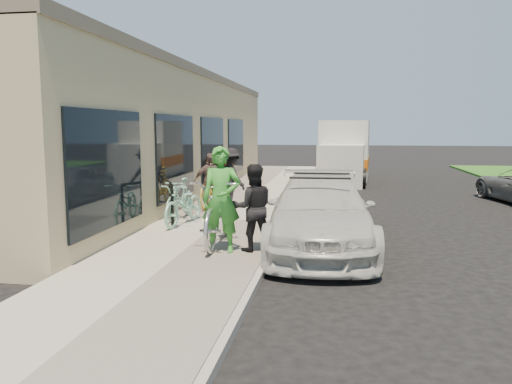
{
  "coord_description": "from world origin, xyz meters",
  "views": [
    {
      "loc": [
        0.71,
        -8.69,
        2.37
      ],
      "look_at": [
        -0.91,
        1.38,
        1.05
      ],
      "focal_mm": 35.0,
      "sensor_mm": 36.0,
      "label": 1
    }
  ],
  "objects": [
    {
      "name": "ground",
      "position": [
        0.0,
        0.0,
        0.0
      ],
      "size": [
        120.0,
        120.0,
        0.0
      ],
      "primitive_type": "plane",
      "color": "black",
      "rests_on": "ground"
    },
    {
      "name": "sidewalk",
      "position": [
        -2.0,
        3.0,
        0.07
      ],
      "size": [
        3.0,
        34.0,
        0.15
      ],
      "primitive_type": "cube",
      "color": "#9D9A8D",
      "rests_on": "ground"
    },
    {
      "name": "curb",
      "position": [
        -0.45,
        3.0,
        0.07
      ],
      "size": [
        0.12,
        34.0,
        0.13
      ],
      "primitive_type": "cube",
      "color": "gray",
      "rests_on": "ground"
    },
    {
      "name": "storefront",
      "position": [
        -5.24,
        7.99,
        2.12
      ],
      "size": [
        3.6,
        20.0,
        4.22
      ],
      "color": "tan",
      "rests_on": "ground"
    },
    {
      "name": "bike_rack",
      "position": [
        -2.98,
        2.09,
        0.74
      ],
      "size": [
        0.3,
        0.65,
        0.98
      ],
      "rotation": [
        0.0,
        0.0,
        0.38
      ],
      "color": "black",
      "rests_on": "sidewalk"
    },
    {
      "name": "sandwich_board",
      "position": [
        -3.19,
        7.98,
        0.71
      ],
      "size": [
        0.84,
        0.84,
        1.1
      ],
      "rotation": [
        0.0,
        0.0,
        -0.3
      ],
      "color": "black",
      "rests_on": "sidewalk"
    },
    {
      "name": "sedan_white",
      "position": [
        0.42,
        1.01,
        0.71
      ],
      "size": [
        2.22,
        4.99,
        1.46
      ],
      "rotation": [
        0.0,
        0.0,
        0.05
      ],
      "color": "beige",
      "rests_on": "ground"
    },
    {
      "name": "sedan_silver",
      "position": [
        0.41,
        5.23,
        0.63
      ],
      "size": [
        1.66,
        3.76,
        1.26
      ],
      "primitive_type": "imported",
      "rotation": [
        0.0,
        0.0,
        0.05
      ],
      "color": "gray",
      "rests_on": "ground"
    },
    {
      "name": "moving_truck",
      "position": [
        1.07,
        13.74,
        1.18
      ],
      "size": [
        2.44,
        5.56,
        2.67
      ],
      "rotation": [
        0.0,
        0.0,
        -0.08
      ],
      "color": "silver",
      "rests_on": "ground"
    },
    {
      "name": "tandem_bike",
      "position": [
        -1.47,
        0.49,
        0.78
      ],
      "size": [
        0.93,
        2.44,
        1.27
      ],
      "primitive_type": "imported",
      "rotation": [
        0.0,
        0.0,
        0.04
      ],
      "color": "#B3B3B6",
      "rests_on": "sidewalk"
    },
    {
      "name": "woman_rider",
      "position": [
        -1.3,
        -0.1,
        1.1
      ],
      "size": [
        0.74,
        0.53,
        1.9
      ],
      "primitive_type": "imported",
      "rotation": [
        0.0,
        0.0,
        0.12
      ],
      "color": "green",
      "rests_on": "sidewalk"
    },
    {
      "name": "man_standing",
      "position": [
        -0.76,
        0.06,
        0.94
      ],
      "size": [
        0.91,
        0.8,
        1.58
      ],
      "primitive_type": "imported",
      "rotation": [
        0.0,
        0.0,
        3.44
      ],
      "color": "black",
      "rests_on": "sidewalk"
    },
    {
      "name": "cruiser_bike_a",
      "position": [
        -3.04,
        2.92,
        0.64
      ],
      "size": [
        0.62,
        1.68,
        0.99
      ],
      "primitive_type": "imported",
      "rotation": [
        0.0,
        0.0,
        -0.1
      ],
      "color": "#85C6AD",
      "rests_on": "sidewalk"
    },
    {
      "name": "cruiser_bike_b",
      "position": [
        -2.74,
        2.25,
        0.62
      ],
      "size": [
        0.89,
        1.87,
        0.94
      ],
      "primitive_type": "imported",
      "rotation": [
        0.0,
        0.0,
        -0.15
      ],
      "color": "#85C6AD",
      "rests_on": "sidewalk"
    },
    {
      "name": "cruiser_bike_c",
      "position": [
        -2.73,
        4.75,
        0.71
      ],
      "size": [
        0.65,
        1.88,
        1.11
      ],
      "primitive_type": "imported",
      "rotation": [
        0.0,
        0.0,
        -0.07
      ],
      "color": "gold",
      "rests_on": "sidewalk"
    },
    {
      "name": "bystander_a",
      "position": [
        -2.2,
        4.96,
        0.98
      ],
      "size": [
        1.21,
        1.17,
        1.66
      ],
      "primitive_type": "imported",
      "rotation": [
        0.0,
        0.0,
        2.42
      ],
      "color": "black",
      "rests_on": "sidewalk"
    },
    {
      "name": "bystander_b",
      "position": [
        -2.63,
        4.22,
        0.92
      ],
      "size": [
        0.97,
        0.79,
        1.55
      ],
      "primitive_type": "imported",
      "rotation": [
        0.0,
        0.0,
        0.53
      ],
      "color": "brown",
      "rests_on": "sidewalk"
    }
  ]
}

